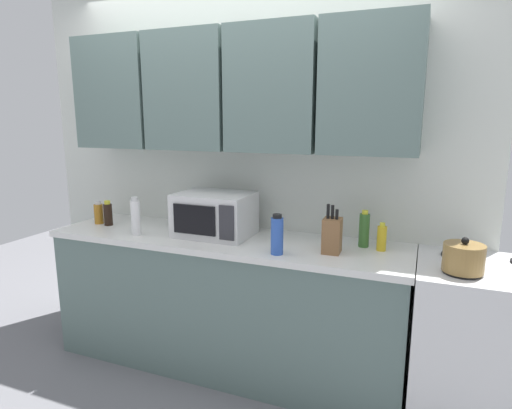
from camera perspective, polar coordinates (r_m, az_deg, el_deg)
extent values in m
cube|color=silver|center=(2.99, -1.61, 4.66)|extent=(3.21, 0.06, 2.60)
cube|color=slate|center=(3.27, -17.59, 13.95)|extent=(0.56, 0.33, 0.75)
cube|color=slate|center=(2.94, -8.52, 14.68)|extent=(0.56, 0.33, 0.75)
cube|color=slate|center=(2.70, 2.55, 15.09)|extent=(0.56, 0.33, 0.75)
cube|color=slate|center=(2.56, 15.28, 14.90)|extent=(0.56, 0.33, 0.75)
cube|color=slate|center=(2.94, -4.14, -13.20)|extent=(2.31, 0.60, 0.86)
cube|color=white|center=(2.78, -4.27, -4.74)|extent=(2.34, 0.63, 0.04)
cube|color=silver|center=(2.69, 28.56, -16.63)|extent=(0.76, 0.64, 0.90)
cylinder|color=black|center=(2.37, 25.88, -8.16)|extent=(0.18, 0.18, 0.01)
cylinder|color=black|center=(2.63, 25.49, -6.20)|extent=(0.18, 0.18, 0.01)
cylinder|color=olive|center=(2.34, 26.04, -6.43)|extent=(0.19, 0.19, 0.14)
sphere|color=black|center=(2.32, 26.23, -4.38)|extent=(0.04, 0.04, 0.04)
cube|color=silver|center=(2.79, -5.52, -1.30)|extent=(0.48, 0.36, 0.28)
cube|color=black|center=(2.65, -8.28, -2.04)|extent=(0.29, 0.01, 0.18)
cube|color=#2D2D33|center=(2.55, -3.97, -2.48)|extent=(0.10, 0.01, 0.21)
cube|color=brown|center=(2.46, 10.15, -4.12)|extent=(0.10, 0.12, 0.20)
cylinder|color=black|center=(2.42, 9.64, -0.91)|extent=(0.02, 0.02, 0.08)
cylinder|color=black|center=(2.42, 10.21, -1.00)|extent=(0.02, 0.02, 0.08)
cylinder|color=black|center=(2.42, 10.78, -1.30)|extent=(0.02, 0.02, 0.06)
cylinder|color=#AD701E|center=(3.30, -20.32, -1.18)|extent=(0.06, 0.06, 0.14)
cylinder|color=silver|center=(3.29, -20.42, 0.22)|extent=(0.05, 0.05, 0.02)
cylinder|color=#2D56B7|center=(2.40, 2.84, -4.25)|extent=(0.07, 0.07, 0.21)
cylinder|color=black|center=(2.37, 2.87, -1.56)|extent=(0.05, 0.05, 0.02)
cylinder|color=black|center=(3.23, -19.20, -1.29)|extent=(0.06, 0.06, 0.15)
cylinder|color=yellow|center=(3.21, -19.30, 0.27)|extent=(0.04, 0.04, 0.02)
cylinder|color=gold|center=(2.57, 16.47, -4.38)|extent=(0.05, 0.05, 0.14)
cylinder|color=yellow|center=(2.55, 16.58, -2.60)|extent=(0.03, 0.03, 0.02)
cylinder|color=#386B2D|center=(2.61, 14.28, -3.39)|extent=(0.06, 0.06, 0.20)
cylinder|color=yellow|center=(2.59, 14.40, -1.00)|extent=(0.04, 0.04, 0.02)
cylinder|color=white|center=(2.90, -15.82, -1.75)|extent=(0.06, 0.06, 0.23)
cylinder|color=silver|center=(2.87, -15.95, 0.71)|extent=(0.04, 0.04, 0.03)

